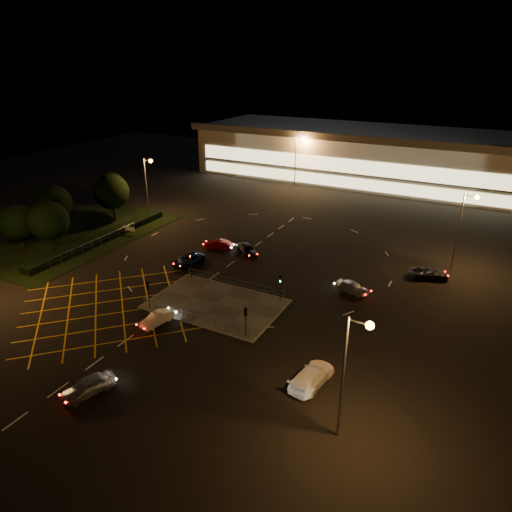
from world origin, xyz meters
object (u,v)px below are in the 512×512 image
at_px(car_queue_white, 157,319).
at_px(car_near_silver, 88,386).
at_px(car_approach_white, 312,376).
at_px(car_circ_red, 219,244).
at_px(car_far_dkgrey, 247,249).
at_px(signal_nw, 191,261).
at_px(car_right_silver, 352,287).
at_px(signal_ne, 281,282).
at_px(signal_se, 246,316).
at_px(signal_sw, 148,289).
at_px(car_left_blue, 188,260).
at_px(car_east_grey, 429,273).

bearing_deg(car_queue_white, car_near_silver, -69.68).
bearing_deg(car_queue_white, car_approach_white, 6.45).
xyz_separation_m(car_near_silver, car_circ_red, (-6.79, 30.82, -0.09)).
relative_size(car_far_dkgrey, car_circ_red, 1.14).
bearing_deg(signal_nw, car_queue_white, -74.64).
xyz_separation_m(car_right_silver, car_circ_red, (-20.71, 3.93, -0.03)).
bearing_deg(car_queue_white, car_right_silver, 56.26).
bearing_deg(signal_ne, signal_se, -90.00).
relative_size(signal_sw, car_left_blue, 0.67).
height_order(car_queue_white, car_approach_white, car_approach_white).
relative_size(car_left_blue, car_right_silver, 1.17).
relative_size(car_near_silver, car_east_grey, 0.92).
xyz_separation_m(car_left_blue, car_far_dkgrey, (5.16, 6.65, 0.00)).
distance_m(car_left_blue, car_right_silver, 21.53).
distance_m(signal_ne, car_east_grey, 19.62).
distance_m(signal_se, car_left_blue, 18.75).
distance_m(signal_sw, car_east_grey, 33.84).
bearing_deg(signal_ne, car_left_blue, 167.39).
bearing_deg(car_right_silver, car_near_silver, 168.33).
relative_size(signal_nw, car_right_silver, 0.78).
bearing_deg(signal_se, car_approach_white, 156.80).
distance_m(signal_nw, car_left_blue, 4.70).
xyz_separation_m(signal_nw, car_east_grey, (25.87, 13.77, -1.71)).
xyz_separation_m(car_queue_white, car_left_blue, (-5.65, 13.49, 0.04)).
bearing_deg(car_approach_white, car_right_silver, -75.66).
relative_size(signal_se, car_far_dkgrey, 0.70).
bearing_deg(car_left_blue, car_circ_red, 93.60).
xyz_separation_m(signal_sw, car_approach_white, (20.24, -3.53, -1.60)).
height_order(signal_sw, car_near_silver, signal_sw).
distance_m(signal_nw, car_far_dkgrey, 10.38).
height_order(signal_nw, car_circ_red, signal_nw).
bearing_deg(car_east_grey, car_circ_red, 75.08).
height_order(signal_ne, car_queue_white, signal_ne).
distance_m(car_near_silver, car_far_dkgrey, 31.16).
bearing_deg(car_right_silver, car_east_grey, -26.88).
bearing_deg(car_left_blue, signal_sw, -66.17).
relative_size(car_near_silver, car_far_dkgrey, 0.96).
xyz_separation_m(signal_ne, car_right_silver, (6.53, 5.78, -1.68)).
xyz_separation_m(signal_se, car_queue_white, (-9.21, -2.18, -1.76)).
xyz_separation_m(signal_ne, car_east_grey, (13.87, 13.77, -1.71)).
bearing_deg(car_right_silver, signal_se, 170.32).
relative_size(signal_se, car_approach_white, 0.60).
xyz_separation_m(car_near_silver, car_east_grey, (21.26, 34.88, -0.08)).
bearing_deg(signal_nw, signal_sw, -90.00).
bearing_deg(car_queue_white, car_east_grey, 56.92).
relative_size(car_circ_red, car_approach_white, 0.75).
bearing_deg(car_left_blue, signal_ne, -2.94).
bearing_deg(car_near_silver, signal_ne, 89.91).
xyz_separation_m(car_near_silver, car_approach_white, (15.63, 9.59, 0.03)).
bearing_deg(car_right_silver, signal_ne, 147.22).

